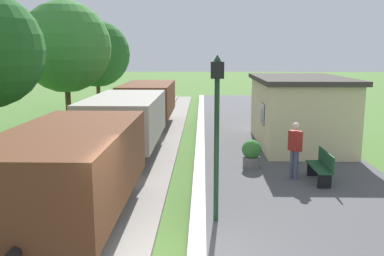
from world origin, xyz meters
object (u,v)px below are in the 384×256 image
(lamp_post_near, at_px, (217,109))
(tree_field_distant, at_px, (97,54))
(bench_near_hut, at_px, (322,166))
(station_hut, at_px, (299,111))
(potted_planter, at_px, (252,153))
(tree_field_left, at_px, (65,47))
(person_waiting, at_px, (295,148))
(freight_train, at_px, (125,123))

(lamp_post_near, height_order, tree_field_distant, tree_field_distant)
(bench_near_hut, bearing_deg, station_hut, 85.25)
(bench_near_hut, relative_size, potted_planter, 1.64)
(lamp_post_near, bearing_deg, bench_near_hut, 42.86)
(bench_near_hut, height_order, tree_field_left, tree_field_left)
(tree_field_distant, bearing_deg, tree_field_left, -86.55)
(bench_near_hut, bearing_deg, potted_planter, 140.03)
(bench_near_hut, relative_size, person_waiting, 0.88)
(person_waiting, relative_size, lamp_post_near, 0.46)
(station_hut, relative_size, tree_field_distant, 0.93)
(lamp_post_near, bearing_deg, person_waiting, 53.07)
(lamp_post_near, xyz_separation_m, tree_field_left, (-7.34, 12.59, 1.45))
(tree_field_left, bearing_deg, station_hut, -22.82)
(potted_planter, bearing_deg, person_waiting, -47.88)
(potted_planter, bearing_deg, lamp_post_near, -106.22)
(station_hut, height_order, tree_field_left, tree_field_left)
(lamp_post_near, xyz_separation_m, tree_field_distant, (-7.84, 21.01, 1.07))
(tree_field_distant, bearing_deg, lamp_post_near, -69.53)
(bench_near_hut, xyz_separation_m, tree_field_distant, (-11.02, 18.07, 3.15))
(freight_train, xyz_separation_m, tree_field_distant, (-4.64, 14.58, 2.48))
(freight_train, bearing_deg, station_hut, 12.93)
(person_waiting, relative_size, potted_planter, 1.87)
(potted_planter, bearing_deg, freight_train, 156.96)
(freight_train, height_order, lamp_post_near, lamp_post_near)
(tree_field_left, bearing_deg, person_waiting, -43.66)
(lamp_post_near, height_order, tree_field_left, tree_field_left)
(freight_train, bearing_deg, tree_field_distant, 107.64)
(station_hut, height_order, potted_planter, station_hut)
(tree_field_distant, bearing_deg, bench_near_hut, -58.62)
(bench_near_hut, relative_size, tree_field_left, 0.23)
(potted_planter, relative_size, tree_field_distant, 0.15)
(person_waiting, xyz_separation_m, lamp_post_near, (-2.44, -3.25, 1.62))
(lamp_post_near, distance_m, tree_field_distant, 22.45)
(tree_field_left, bearing_deg, potted_planter, -43.06)
(bench_near_hut, relative_size, lamp_post_near, 0.41)
(tree_field_left, relative_size, tree_field_distant, 1.06)
(station_hut, bearing_deg, lamp_post_near, -114.22)
(freight_train, xyz_separation_m, potted_planter, (4.52, -1.92, -0.67))
(lamp_post_near, bearing_deg, tree_field_distant, 110.47)
(lamp_post_near, bearing_deg, potted_planter, 73.78)
(freight_train, bearing_deg, bench_near_hut, -28.63)
(lamp_post_near, relative_size, tree_field_distant, 0.60)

